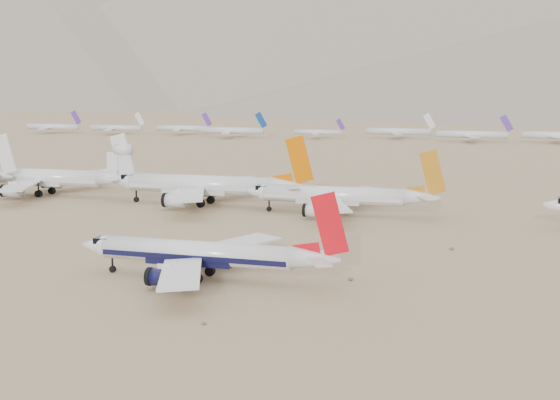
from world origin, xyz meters
name	(u,v)px	position (x,y,z in m)	size (l,w,h in m)	color
ground	(209,272)	(0.00, 0.00, 0.00)	(7000.00, 7000.00, 0.00)	olive
main_airliner	(207,254)	(1.82, -5.15, 4.27)	(44.06, 43.04, 15.55)	silver
row2_gold_tail	(341,196)	(8.26, 64.76, 4.70)	(47.24, 46.20, 16.82)	silver
row2_orange_tail	(208,185)	(-28.83, 69.12, 5.40)	(53.90, 52.73, 19.23)	silver
row2_white_trijet	(49,177)	(-79.90, 72.72, 5.42)	(52.79, 51.60, 18.71)	silver
distant_storage_row	(420,133)	(-6.49, 335.40, 4.37)	(511.75, 60.47, 14.24)	silver
mountain_range	(538,10)	(70.18, 1648.01, 190.32)	(7354.00, 3024.00, 470.00)	slate
desert_scrub	(151,324)	(4.33, -30.49, 0.29)	(261.14, 121.67, 0.63)	brown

